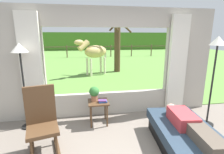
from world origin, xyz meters
name	(u,v)px	position (x,y,z in m)	size (l,w,h in m)	color
back_wall_with_window	(109,64)	(0.00, 2.26, 1.25)	(5.20, 0.12, 2.55)	#ADA599
curtain_panel_left	(32,70)	(-1.69, 2.12, 1.20)	(0.44, 0.10, 2.40)	silver
curtain_panel_right	(177,65)	(1.69, 2.12, 1.20)	(0.44, 0.10, 2.40)	silver
outdoor_pasture_lawn	(90,59)	(0.00, 13.16, 0.01)	(36.00, 21.68, 0.02)	#568438
distant_hill_ridge	(87,41)	(0.00, 23.00, 1.20)	(36.00, 2.00, 2.40)	#447026
recliner_sofa	(186,139)	(1.05, 0.59, 0.22)	(1.08, 1.79, 0.42)	black
reclining_person	(189,124)	(1.05, 0.54, 0.52)	(0.40, 1.44, 0.22)	#B23338
rocking_chair	(42,121)	(-1.31, 1.01, 0.55)	(0.61, 0.77, 1.12)	#4C331E
side_table	(98,105)	(-0.31, 1.78, 0.43)	(0.44, 0.44, 0.52)	#4C331E
potted_plant	(94,93)	(-0.39, 1.84, 0.70)	(0.22, 0.22, 0.32)	#9E6042
book_stack	(103,101)	(-0.22, 1.72, 0.55)	(0.20, 0.15, 0.05)	#23478C
floor_lamp_left	(21,61)	(-1.81, 1.88, 1.43)	(0.32, 0.32, 1.78)	black
floor_lamp_right	(216,55)	(2.04, 1.32, 1.54)	(0.32, 0.32, 1.91)	black
horse	(94,52)	(-0.04, 6.64, 1.16)	(1.71, 1.26, 1.73)	tan
pasture_tree	(117,44)	(1.20, 7.23, 1.50)	(1.39, 1.13, 3.17)	#4C3823
pasture_fence_line	(89,49)	(0.00, 14.15, 0.74)	(16.10, 0.10, 1.10)	brown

